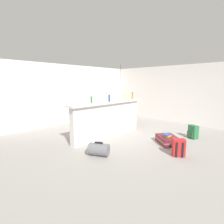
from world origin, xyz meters
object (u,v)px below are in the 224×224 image
object	(u,v)px
bottle_green	(91,100)
suitcase_flat_maroon	(168,140)
grocery_bag	(127,97)
duffel_bag_grey	(99,149)
bottle_clear	(119,97)
backpack_red	(179,148)
book_stack	(167,135)
pendant_lamp	(121,80)
bottle_amber	(132,96)
dining_table	(119,108)
bottle_blue	(109,98)
bottle_white	(77,101)
backpack_green	(193,132)
dining_chair_near_partition	(129,113)

from	to	relation	value
bottle_green	suitcase_flat_maroon	xyz separation A→B (m)	(1.31, -1.80, -1.14)
grocery_bag	duffel_bag_grey	xyz separation A→B (m)	(-2.15, -0.87, -1.11)
bottle_clear	backpack_red	world-z (taller)	bottle_clear
backpack_red	book_stack	distance (m)	0.85
pendant_lamp	duffel_bag_grey	distance (m)	4.00
bottle_amber	grocery_bag	bearing A→B (deg)	-176.60
bottle_amber	suitcase_flat_maroon	xyz separation A→B (m)	(-0.54, -1.70, -1.17)
bottle_green	backpack_red	size ratio (longest dim) A/B	0.48
bottle_amber	backpack_red	distance (m)	2.78
backpack_red	book_stack	world-z (taller)	backpack_red
dining_table	bottle_amber	bearing A→B (deg)	-116.42
bottle_blue	bottle_clear	world-z (taller)	bottle_blue
bottle_white	bottle_amber	bearing A→B (deg)	1.29
backpack_green	bottle_green	bearing A→B (deg)	137.42
bottle_blue	grocery_bag	bearing A→B (deg)	-0.25
bottle_amber	duffel_bag_grey	size ratio (longest dim) A/B	0.46
bottle_white	backpack_green	xyz separation A→B (m)	(2.94, -1.99, -1.05)
bottle_green	bottle_blue	world-z (taller)	bottle_blue
bottle_green	dining_table	xyz separation A→B (m)	(2.41, 1.03, -0.60)
bottle_green	duffel_bag_grey	distance (m)	1.60
bottle_white	dining_table	distance (m)	3.30
bottle_white	duffel_bag_grey	distance (m)	1.38
grocery_bag	book_stack	bearing A→B (deg)	-98.46
bottle_blue	grocery_bag	xyz separation A→B (m)	(0.90, -0.00, -0.00)
suitcase_flat_maroon	backpack_red	world-z (taller)	backpack_red
backpack_green	suitcase_flat_maroon	bearing A→B (deg)	161.43
bottle_green	dining_chair_near_partition	distance (m)	2.55
bottle_blue	backpack_red	size ratio (longest dim) A/B	0.54
grocery_bag	dining_table	distance (m)	1.57
bottle_white	bottle_clear	bearing A→B (deg)	5.05
backpack_red	book_stack	bearing A→B (deg)	44.92
bottle_blue	book_stack	distance (m)	2.06
bottle_amber	duffel_bag_grey	bearing A→B (deg)	-160.29
suitcase_flat_maroon	book_stack	size ratio (longest dim) A/B	3.42
grocery_bag	duffel_bag_grey	distance (m)	2.57
bottle_white	book_stack	bearing A→B (deg)	-40.89
book_stack	bottle_clear	bearing A→B (deg)	91.33
bottle_amber	backpack_green	bearing A→B (deg)	-76.65
bottle_amber	pendant_lamp	xyz separation A→B (m)	(0.58, 1.08, 0.57)
bottle_blue	dining_chair_near_partition	world-z (taller)	bottle_blue
grocery_bag	bottle_green	bearing A→B (deg)	175.57
bottle_white	pendant_lamp	bearing A→B (deg)	20.42
bottle_amber	duffel_bag_grey	xyz separation A→B (m)	(-2.47, -0.88, -1.13)
bottle_clear	dining_chair_near_partition	distance (m)	1.44
bottle_white	backpack_red	xyz separation A→B (m)	(1.29, -2.23, -1.05)
duffel_bag_grey	bottle_green	bearing A→B (deg)	57.91
suitcase_flat_maroon	backpack_red	xyz separation A→B (m)	(-0.63, -0.58, 0.09)
backpack_red	backpack_green	bearing A→B (deg)	8.24
grocery_bag	backpack_red	world-z (taller)	grocery_bag
bottle_clear	grocery_bag	bearing A→B (deg)	-23.59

